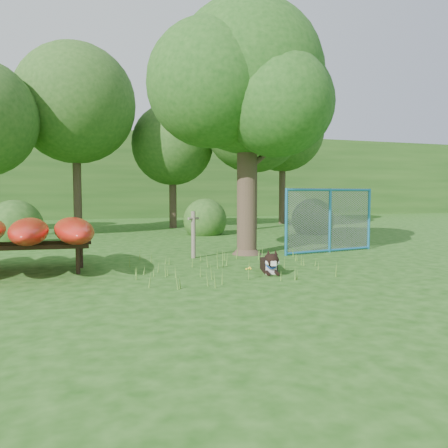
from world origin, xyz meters
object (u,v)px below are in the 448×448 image
object	(u,v)px
husky_dog	(270,264)
oak_tree	(246,86)
fence_section	(330,220)
kayak_rack	(6,231)

from	to	relation	value
husky_dog	oak_tree	bearing A→B (deg)	94.88
husky_dog	fence_section	distance (m)	3.97
oak_tree	kayak_rack	distance (m)	7.10
husky_dog	fence_section	world-z (taller)	fence_section
oak_tree	kayak_rack	xyz separation A→B (m)	(-5.91, -1.15, -3.77)
kayak_rack	fence_section	size ratio (longest dim) A/B	1.17
oak_tree	husky_dog	size ratio (longest dim) A/B	5.97
oak_tree	kayak_rack	bearing A→B (deg)	-168.95
kayak_rack	fence_section	bearing A→B (deg)	10.27
husky_dog	fence_section	bearing A→B (deg)	54.79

